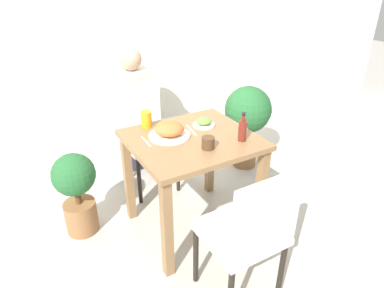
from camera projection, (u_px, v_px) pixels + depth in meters
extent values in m
plane|color=#B7B2A8|center=(192.00, 224.00, 2.66)|extent=(16.00, 16.00, 0.00)
cube|color=white|center=(113.00, 25.00, 3.19)|extent=(8.00, 0.05, 2.60)
cube|color=olive|center=(192.00, 140.00, 2.32)|extent=(0.83, 0.76, 0.04)
cube|color=olive|center=(167.00, 230.00, 2.08)|extent=(0.06, 0.06, 0.72)
cube|color=olive|center=(260.00, 194.00, 2.40)|extent=(0.06, 0.06, 0.72)
cube|color=olive|center=(129.00, 178.00, 2.59)|extent=(0.06, 0.06, 0.72)
cube|color=olive|center=(210.00, 155.00, 2.91)|extent=(0.06, 0.06, 0.72)
cube|color=silver|center=(240.00, 232.00, 1.92)|extent=(0.42, 0.42, 0.04)
cube|color=silver|center=(267.00, 218.00, 1.66)|extent=(0.40, 0.04, 0.44)
cylinder|color=black|center=(243.00, 234.00, 2.25)|extent=(0.03, 0.03, 0.44)
cylinder|color=black|center=(196.00, 255.00, 2.09)|extent=(0.03, 0.03, 0.44)
cylinder|color=black|center=(281.00, 272.00, 1.98)|extent=(0.03, 0.03, 0.44)
cube|color=silver|center=(149.00, 141.00, 2.92)|extent=(0.42, 0.42, 0.04)
cube|color=silver|center=(138.00, 108.00, 2.96)|extent=(0.40, 0.04, 0.44)
cylinder|color=black|center=(139.00, 181.00, 2.81)|extent=(0.03, 0.03, 0.44)
cylinder|color=black|center=(178.00, 169.00, 2.97)|extent=(0.03, 0.03, 0.44)
cylinder|color=black|center=(124.00, 161.00, 3.09)|extent=(0.03, 0.03, 0.44)
cylinder|color=black|center=(160.00, 152.00, 3.25)|extent=(0.03, 0.03, 0.44)
cylinder|color=white|center=(169.00, 135.00, 2.33)|extent=(0.28, 0.28, 0.01)
ellipsoid|color=#CC6633|center=(169.00, 129.00, 2.31)|extent=(0.20, 0.20, 0.09)
cylinder|color=white|center=(204.00, 125.00, 2.48)|extent=(0.16, 0.16, 0.01)
ellipsoid|color=olive|center=(204.00, 121.00, 2.47)|extent=(0.11, 0.11, 0.05)
cylinder|color=#4C331E|center=(208.00, 143.00, 2.16)|extent=(0.08, 0.08, 0.08)
cylinder|color=orange|center=(146.00, 119.00, 2.44)|extent=(0.08, 0.08, 0.12)
cylinder|color=maroon|center=(242.00, 131.00, 2.24)|extent=(0.05, 0.05, 0.14)
cylinder|color=maroon|center=(243.00, 118.00, 2.20)|extent=(0.02, 0.02, 0.04)
sphere|color=black|center=(244.00, 114.00, 2.19)|extent=(0.03, 0.03, 0.03)
cube|color=silver|center=(146.00, 141.00, 2.25)|extent=(0.01, 0.16, 0.00)
cube|color=silver|center=(191.00, 130.00, 2.41)|extent=(0.04, 0.19, 0.00)
cylinder|color=brown|center=(81.00, 216.00, 2.56)|extent=(0.24, 0.24, 0.25)
cylinder|color=brown|center=(78.00, 198.00, 2.48)|extent=(0.04, 0.04, 0.09)
sphere|color=#235B2D|center=(74.00, 175.00, 2.39)|extent=(0.31, 0.31, 0.31)
cylinder|color=brown|center=(244.00, 154.00, 3.42)|extent=(0.23, 0.23, 0.24)
cylinder|color=brown|center=(246.00, 137.00, 3.33)|extent=(0.04, 0.04, 0.13)
sphere|color=#235B2D|center=(248.00, 110.00, 3.20)|extent=(0.44, 0.44, 0.44)
cube|color=#2D3347|center=(137.00, 145.00, 3.36)|extent=(0.28, 0.20, 0.45)
cube|color=beige|center=(133.00, 98.00, 3.13)|extent=(0.34, 0.22, 0.52)
sphere|color=tan|center=(130.00, 59.00, 2.96)|extent=(0.20, 0.20, 0.20)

